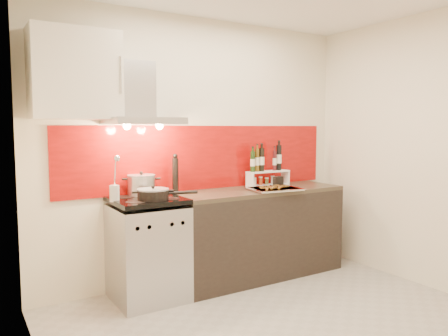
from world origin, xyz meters
TOP-DOWN VIEW (x-y plane):
  - floor at (0.00, 0.00)m, footprint 3.40×3.40m
  - back_wall at (0.00, 1.40)m, footprint 3.40×0.02m
  - left_wall at (-1.70, 0.00)m, footprint 0.02×2.80m
  - right_wall at (1.70, 0.00)m, footprint 0.02×2.80m
  - backsplash at (0.05, 1.39)m, footprint 3.00×0.02m
  - range_stove at (-0.70, 1.10)m, footprint 0.60×0.60m
  - counter at (0.50, 1.10)m, footprint 1.80×0.60m
  - range_hood at (-0.70, 1.24)m, footprint 0.62×0.50m
  - upper_cabinet at (-1.25, 1.22)m, footprint 0.70×0.35m
  - stock_pot at (-0.68, 1.28)m, footprint 0.25×0.25m
  - saute_pan at (-0.69, 0.97)m, footprint 0.51×0.27m
  - utensil_jar at (-0.98, 1.11)m, footprint 0.08×0.12m
  - pepper_mill at (-0.35, 1.26)m, footprint 0.06×0.06m
  - step_shelf at (0.72, 1.24)m, footprint 0.49×0.13m
  - caddy_box at (0.76, 1.11)m, footprint 0.13×0.08m
  - baking_tray at (0.58, 0.95)m, footprint 0.55×0.45m

SIDE VIEW (x-z plane):
  - floor at x=0.00m, z-range 0.00..0.00m
  - range_stove at x=-0.70m, z-range -0.01..0.90m
  - counter at x=0.50m, z-range 0.00..0.90m
  - baking_tray at x=0.58m, z-range 0.90..0.93m
  - saute_pan at x=-0.69m, z-range 0.90..1.02m
  - caddy_box at x=0.76m, z-range 0.91..1.01m
  - stock_pot at x=-0.68m, z-range 0.89..1.11m
  - utensil_jar at x=-0.98m, z-range 0.82..1.22m
  - step_shelf at x=0.72m, z-range 0.86..1.29m
  - pepper_mill at x=-0.35m, z-range 0.89..1.27m
  - backsplash at x=0.05m, z-range 0.90..1.54m
  - back_wall at x=0.00m, z-range 0.00..2.60m
  - left_wall at x=-1.70m, z-range 0.00..2.60m
  - right_wall at x=1.70m, z-range 0.00..2.60m
  - range_hood at x=-0.70m, z-range 1.44..2.05m
  - upper_cabinet at x=-1.25m, z-range 1.59..2.31m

